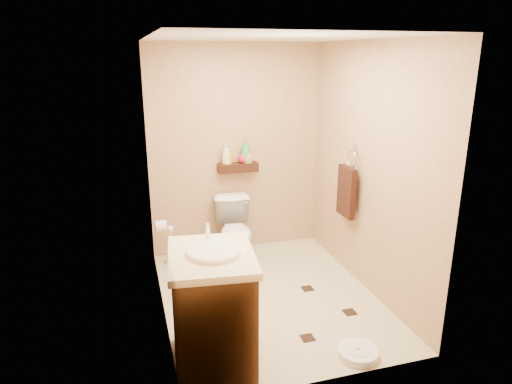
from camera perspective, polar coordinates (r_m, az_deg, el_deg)
name	(u,v)px	position (r m, az deg, el deg)	size (l,w,h in m)	color
ground	(269,296)	(4.57, 1.58, -12.91)	(2.50, 2.50, 0.00)	#C2B28E
wall_back	(236,151)	(5.28, -2.51, 5.18)	(2.00, 0.04, 2.40)	tan
wall_front	(329,226)	(3.00, 9.14, -4.24)	(2.00, 0.04, 2.40)	tan
wall_left	(157,187)	(3.92, -12.32, 0.66)	(0.04, 2.50, 2.40)	tan
wall_right	(369,170)	(4.51, 13.90, 2.66)	(0.04, 2.50, 2.40)	tan
ceiling	(271,37)	(3.97, 1.87, 18.76)	(2.00, 2.50, 0.02)	silver
wall_shelf	(238,167)	(5.24, -2.27, 3.08)	(0.46, 0.14, 0.10)	#33170E
floor_accents	(272,297)	(4.55, 1.97, -13.02)	(1.24, 1.48, 0.01)	black
toilet	(236,233)	(5.10, -2.57, -5.11)	(0.40, 0.71, 0.72)	white
vanity	(213,308)	(3.50, -5.40, -14.19)	(0.69, 0.81, 1.05)	brown
bathroom_scale	(358,353)	(3.86, 12.61, -19.00)	(0.38, 0.38, 0.06)	white
toilet_brush	(172,250)	(5.23, -10.52, -7.18)	(0.10, 0.10, 0.46)	#175F5E
towel_ring	(347,189)	(4.74, 11.28, 0.34)	(0.12, 0.30, 0.76)	silver
toilet_paper	(161,226)	(4.73, -11.78, -4.15)	(0.12, 0.11, 0.12)	white
bottle_a	(226,154)	(5.17, -3.78, 4.77)	(0.09, 0.09, 0.23)	silver
bottle_b	(227,156)	(5.18, -3.63, 4.50)	(0.08, 0.08, 0.18)	#FFF235
bottle_c	(243,157)	(5.23, -1.63, 4.44)	(0.11, 0.11, 0.15)	red
bottle_d	(246,151)	(5.22, -1.31, 5.14)	(0.11, 0.11, 0.27)	#37A65F
bottle_e	(247,155)	(5.24, -1.10, 4.59)	(0.08, 0.08, 0.17)	#FFB954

